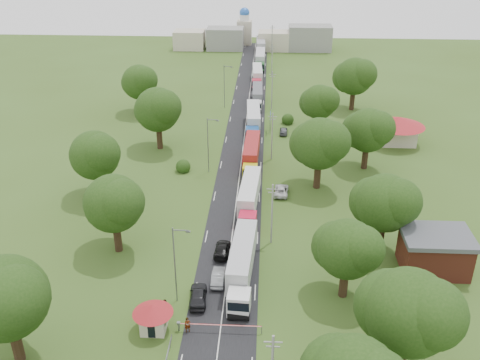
# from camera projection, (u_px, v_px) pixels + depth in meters

# --- Properties ---
(ground) EXTENTS (260.00, 260.00, 0.00)m
(ground) POSITION_uv_depth(u_px,v_px,m) (235.00, 216.00, 80.29)
(ground) COLOR #364E1A
(ground) RESTS_ON ground
(road) EXTENTS (8.00, 200.00, 0.04)m
(road) POSITION_uv_depth(u_px,v_px,m) (241.00, 161.00, 98.15)
(road) COLOR black
(road) RESTS_ON ground
(boom_barrier) EXTENTS (9.22, 0.35, 1.18)m
(boom_barrier) POSITION_uv_depth(u_px,v_px,m) (207.00, 325.00, 57.62)
(boom_barrier) COLOR slate
(boom_barrier) RESTS_ON ground
(guard_booth) EXTENTS (4.40, 4.40, 3.45)m
(guard_booth) POSITION_uv_depth(u_px,v_px,m) (153.00, 314.00, 57.33)
(guard_booth) COLOR beige
(guard_booth) RESTS_ON ground
(info_sign) EXTENTS (0.12, 3.10, 4.10)m
(info_sign) POSITION_uv_depth(u_px,v_px,m) (270.00, 118.00, 109.96)
(info_sign) COLOR slate
(info_sign) RESTS_ON ground
(pole_1) EXTENTS (1.60, 0.24, 9.00)m
(pole_1) POSITION_uv_depth(u_px,v_px,m) (272.00, 213.00, 71.68)
(pole_1) COLOR gray
(pole_1) RESTS_ON ground
(pole_2) EXTENTS (1.60, 0.24, 9.00)m
(pole_2) POSITION_uv_depth(u_px,v_px,m) (272.00, 136.00, 96.69)
(pole_2) COLOR gray
(pole_2) RESTS_ON ground
(pole_3) EXTENTS (1.60, 0.24, 9.00)m
(pole_3) POSITION_uv_depth(u_px,v_px,m) (272.00, 90.00, 121.71)
(pole_3) COLOR gray
(pole_3) RESTS_ON ground
(pole_4) EXTENTS (1.60, 0.24, 9.00)m
(pole_4) POSITION_uv_depth(u_px,v_px,m) (272.00, 60.00, 146.72)
(pole_4) COLOR gray
(pole_4) RESTS_ON ground
(pole_5) EXTENTS (1.60, 0.24, 9.00)m
(pole_5) POSITION_uv_depth(u_px,v_px,m) (272.00, 39.00, 171.74)
(pole_5) COLOR gray
(pole_5) RESTS_ON ground
(lamp_0) EXTENTS (2.03, 0.22, 10.00)m
(lamp_0) POSITION_uv_depth(u_px,v_px,m) (176.00, 262.00, 60.20)
(lamp_0) COLOR slate
(lamp_0) RESTS_ON ground
(lamp_1) EXTENTS (2.03, 0.22, 10.00)m
(lamp_1) POSITION_uv_depth(u_px,v_px,m) (209.00, 143.00, 91.46)
(lamp_1) COLOR slate
(lamp_1) RESTS_ON ground
(lamp_2) EXTENTS (2.03, 0.22, 10.00)m
(lamp_2) POSITION_uv_depth(u_px,v_px,m) (225.00, 84.00, 122.73)
(lamp_2) COLOR slate
(lamp_2) RESTS_ON ground
(tree_1) EXTENTS (9.60, 9.60, 12.05)m
(tree_1) POSITION_uv_depth(u_px,v_px,m) (408.00, 311.00, 49.27)
(tree_1) COLOR #382616
(tree_1) RESTS_ON ground
(tree_2) EXTENTS (8.00, 8.00, 10.10)m
(tree_2) POSITION_uv_depth(u_px,v_px,m) (347.00, 248.00, 60.71)
(tree_2) COLOR #382616
(tree_2) RESTS_ON ground
(tree_3) EXTENTS (8.80, 8.80, 11.07)m
(tree_3) POSITION_uv_depth(u_px,v_px,m) (385.00, 202.00, 69.09)
(tree_3) COLOR #382616
(tree_3) RESTS_ON ground
(tree_4) EXTENTS (9.60, 9.60, 12.05)m
(tree_4) POSITION_uv_depth(u_px,v_px,m) (319.00, 143.00, 85.24)
(tree_4) COLOR #382616
(tree_4) RESTS_ON ground
(tree_5) EXTENTS (8.80, 8.80, 11.07)m
(tree_5) POSITION_uv_depth(u_px,v_px,m) (368.00, 130.00, 92.22)
(tree_5) COLOR #382616
(tree_5) RESTS_ON ground
(tree_6) EXTENTS (8.00, 8.00, 10.10)m
(tree_6) POSITION_uv_depth(u_px,v_px,m) (319.00, 102.00, 108.02)
(tree_6) COLOR #382616
(tree_6) RESTS_ON ground
(tree_7) EXTENTS (9.60, 9.60, 12.05)m
(tree_7) POSITION_uv_depth(u_px,v_px,m) (354.00, 76.00, 120.45)
(tree_7) COLOR #382616
(tree_7) RESTS_ON ground
(tree_9) EXTENTS (9.60, 9.60, 12.05)m
(tree_9) POSITION_uv_depth(u_px,v_px,m) (6.00, 297.00, 51.09)
(tree_9) COLOR #382616
(tree_9) RESTS_ON ground
(tree_10) EXTENTS (8.80, 8.80, 11.07)m
(tree_10) POSITION_uv_depth(u_px,v_px,m) (114.00, 203.00, 68.98)
(tree_10) COLOR #382616
(tree_10) RESTS_ON ground
(tree_11) EXTENTS (8.80, 8.80, 11.07)m
(tree_11) POSITION_uv_depth(u_px,v_px,m) (95.00, 155.00, 82.72)
(tree_11) COLOR #382616
(tree_11) RESTS_ON ground
(tree_12) EXTENTS (9.60, 9.60, 12.05)m
(tree_12) POSITION_uv_depth(u_px,v_px,m) (158.00, 109.00, 100.03)
(tree_12) COLOR #382616
(tree_12) RESTS_ON ground
(tree_13) EXTENTS (8.80, 8.80, 11.07)m
(tree_13) POSITION_uv_depth(u_px,v_px,m) (139.00, 82.00, 118.55)
(tree_13) COLOR #382616
(tree_13) RESTS_ON ground
(house_brick) EXTENTS (8.60, 6.60, 5.20)m
(house_brick) POSITION_uv_depth(u_px,v_px,m) (435.00, 251.00, 67.14)
(house_brick) COLOR maroon
(house_brick) RESTS_ON ground
(house_cream) EXTENTS (10.08, 10.08, 5.80)m
(house_cream) POSITION_uv_depth(u_px,v_px,m) (398.00, 126.00, 104.02)
(house_cream) COLOR beige
(house_cream) RESTS_ON ground
(distant_town) EXTENTS (52.00, 8.00, 8.00)m
(distant_town) POSITION_uv_depth(u_px,v_px,m) (257.00, 39.00, 176.97)
(distant_town) COLOR gray
(distant_town) RESTS_ON ground
(church) EXTENTS (5.00, 5.00, 12.30)m
(church) POSITION_uv_depth(u_px,v_px,m) (244.00, 28.00, 183.49)
(church) COLOR beige
(church) RESTS_ON ground
(truck_0) EXTENTS (3.37, 15.40, 4.25)m
(truck_0) POSITION_uv_depth(u_px,v_px,m) (242.00, 263.00, 65.48)
(truck_0) COLOR white
(truck_0) RESTS_ON ground
(truck_1) EXTENTS (3.27, 14.81, 4.09)m
(truck_1) POSITION_uv_depth(u_px,v_px,m) (249.00, 197.00, 81.07)
(truck_1) COLOR red
(truck_1) RESTS_ON ground
(truck_2) EXTENTS (2.82, 14.70, 4.07)m
(truck_2) POSITION_uv_depth(u_px,v_px,m) (251.00, 154.00, 95.50)
(truck_2) COLOR yellow
(truck_2) RESTS_ON ground
(truck_3) EXTENTS (3.23, 15.53, 4.29)m
(truck_3) POSITION_uv_depth(u_px,v_px,m) (253.00, 120.00, 111.18)
(truck_3) COLOR navy
(truck_3) RESTS_ON ground
(truck_4) EXTENTS (2.56, 13.51, 3.74)m
(truck_4) POSITION_uv_depth(u_px,v_px,m) (257.00, 96.00, 126.55)
(truck_4) COLOR white
(truck_4) RESTS_ON ground
(truck_5) EXTENTS (2.96, 14.23, 3.93)m
(truck_5) POSITION_uv_depth(u_px,v_px,m) (257.00, 75.00, 142.24)
(truck_5) COLOR #B71C32
(truck_5) RESTS_ON ground
(truck_6) EXTENTS (2.65, 15.35, 4.26)m
(truck_6) POSITION_uv_depth(u_px,v_px,m) (260.00, 59.00, 157.30)
(truck_6) COLOR #225C29
(truck_6) RESTS_ON ground
(truck_7) EXTENTS (3.10, 15.56, 4.30)m
(truck_7) POSITION_uv_depth(u_px,v_px,m) (261.00, 46.00, 172.39)
(truck_7) COLOR beige
(truck_7) RESTS_ON ground
(car_lane_front) EXTENTS (2.32, 5.05, 1.68)m
(car_lane_front) POSITION_uv_depth(u_px,v_px,m) (198.00, 296.00, 62.19)
(car_lane_front) COLOR black
(car_lane_front) RESTS_ON ground
(car_lane_mid) EXTENTS (1.52, 4.32, 1.42)m
(car_lane_mid) POSITION_uv_depth(u_px,v_px,m) (218.00, 277.00, 65.58)
(car_lane_mid) COLOR gray
(car_lane_mid) RESTS_ON ground
(car_lane_rear) EXTENTS (2.22, 4.93, 1.40)m
(car_lane_rear) POSITION_uv_depth(u_px,v_px,m) (222.00, 249.00, 71.03)
(car_lane_rear) COLOR black
(car_lane_rear) RESTS_ON ground
(car_verge_near) EXTENTS (2.54, 4.91, 1.32)m
(car_verge_near) POSITION_uv_depth(u_px,v_px,m) (281.00, 190.00, 86.21)
(car_verge_near) COLOR silver
(car_verge_near) RESTS_ON ground
(car_verge_far) EXTENTS (1.76, 4.03, 1.35)m
(car_verge_far) POSITION_uv_depth(u_px,v_px,m) (284.00, 131.00, 109.81)
(car_verge_far) COLOR #4F5156
(car_verge_far) RESTS_ON ground
(pedestrian_near) EXTENTS (0.78, 0.62, 1.86)m
(pedestrian_near) POSITION_uv_depth(u_px,v_px,m) (188.00, 325.00, 57.58)
(pedestrian_near) COLOR gray
(pedestrian_near) RESTS_ON ground
(pedestrian_booth) EXTENTS (0.96, 1.00, 1.63)m
(pedestrian_booth) POSITION_uv_depth(u_px,v_px,m) (165.00, 306.00, 60.58)
(pedestrian_booth) COLOR gray
(pedestrian_booth) RESTS_ON ground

